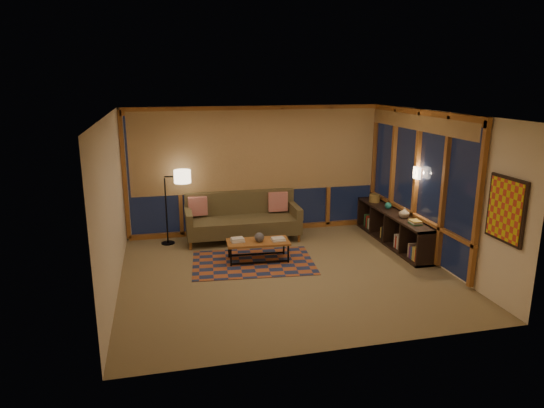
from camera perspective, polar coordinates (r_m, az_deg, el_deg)
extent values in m
cube|color=tan|center=(8.41, 1.59, -8.13)|extent=(5.50, 5.00, 0.01)
cube|color=silver|center=(7.78, 1.73, 10.56)|extent=(5.50, 5.00, 0.01)
cube|color=beige|center=(10.37, -1.89, 4.04)|extent=(5.50, 0.01, 2.70)
cube|color=beige|center=(5.70, 8.10, -4.97)|extent=(5.50, 0.01, 2.70)
cube|color=beige|center=(7.77, -18.36, -0.29)|extent=(0.01, 5.00, 2.70)
cube|color=beige|center=(9.07, 18.70, 1.74)|extent=(0.01, 5.00, 2.70)
cube|color=#A35229|center=(8.85, -2.23, -6.89)|extent=(2.30, 1.64, 0.01)
sphere|color=#2D2D30|center=(8.77, -1.51, -3.91)|extent=(0.19, 0.19, 0.18)
cylinder|color=olive|center=(10.66, 11.97, 0.69)|extent=(0.23, 0.23, 0.17)
sphere|color=#1A6965|center=(10.14, 13.51, -0.19)|extent=(0.15, 0.15, 0.14)
imported|color=gray|center=(9.57, 15.28, -0.98)|extent=(0.20, 0.20, 0.21)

